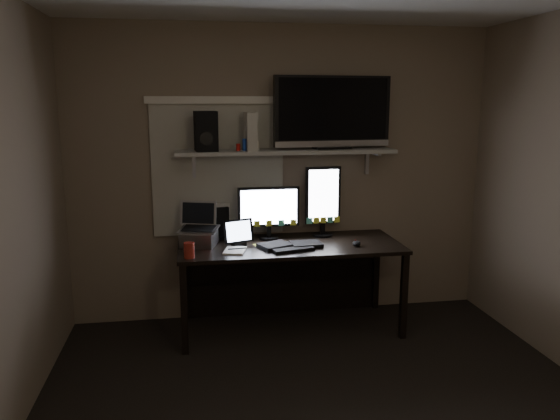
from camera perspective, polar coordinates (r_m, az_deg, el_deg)
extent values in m
plane|color=#7D6D5A|center=(4.71, 0.24, 3.74)|extent=(3.60, 0.00, 3.60)
cube|color=beige|center=(4.63, -6.48, 4.15)|extent=(1.10, 0.02, 1.10)
cube|color=black|center=(4.45, 1.04, -3.75)|extent=(1.80, 0.75, 0.03)
cube|color=black|center=(4.89, 0.27, -6.80)|extent=(1.80, 0.02, 0.70)
cube|color=black|center=(4.18, -9.99, -10.22)|extent=(0.05, 0.05, 0.70)
cube|color=black|center=(4.49, 12.81, -8.80)|extent=(0.05, 0.05, 0.70)
cube|color=black|center=(4.81, -9.92, -7.29)|extent=(0.05, 0.05, 0.70)
cube|color=black|center=(5.08, 9.98, -6.28)|extent=(0.05, 0.05, 0.70)
cube|color=#A09F9B|center=(4.51, 0.61, 6.15)|extent=(1.80, 0.35, 0.03)
cube|color=black|center=(4.55, -1.18, -0.28)|extent=(0.52, 0.06, 0.45)
cube|color=black|center=(4.65, 4.50, 0.93)|extent=(0.31, 0.08, 0.61)
cube|color=black|center=(4.36, 1.10, -3.67)|extent=(0.54, 0.31, 0.03)
ellipsoid|color=black|center=(4.43, 8.00, -3.46)|extent=(0.10, 0.12, 0.04)
cube|color=white|center=(4.24, -4.74, -4.24)|extent=(0.20, 0.25, 0.01)
cube|color=black|center=(4.38, -4.35, -2.36)|extent=(0.27, 0.18, 0.22)
cube|color=black|center=(4.65, -6.80, -1.17)|extent=(0.24, 0.15, 0.28)
cube|color=#A2A1A6|center=(4.40, -8.50, -1.59)|extent=(0.36, 0.33, 0.34)
cylinder|color=maroon|center=(4.10, -9.47, -4.18)|extent=(0.09, 0.09, 0.12)
cube|color=black|center=(4.58, 5.51, 10.09)|extent=(1.00, 0.27, 0.59)
cube|color=silver|center=(4.44, -3.09, 8.20)|extent=(0.08, 0.26, 0.30)
cube|color=black|center=(4.41, -7.76, 8.16)|extent=(0.19, 0.22, 0.31)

